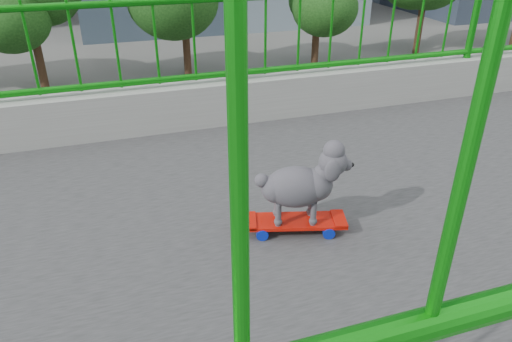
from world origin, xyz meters
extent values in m
cube|color=black|center=(-13.00, 0.00, 0.01)|extent=(18.00, 90.00, 0.02)
cube|color=#2D2D2F|center=(0.00, 0.00, 6.75)|extent=(3.00, 24.00, 0.50)
cube|color=gray|center=(-1.40, 0.00, 7.15)|extent=(0.20, 24.00, 0.30)
cylinder|color=black|center=(-25.80, -4.00, 1.36)|extent=(0.44, 0.44, 2.73)
ellipsoid|color=#11330E|center=(-25.80, -4.00, 4.51)|extent=(4.20, 4.20, 3.57)
cylinder|color=black|center=(-26.20, 4.00, 1.43)|extent=(0.44, 0.44, 2.87)
cylinder|color=black|center=(-25.60, 12.00, 1.33)|extent=(0.44, 0.44, 2.66)
cylinder|color=black|center=(-26.30, 20.00, 1.50)|extent=(0.44, 0.44, 3.01)
cube|color=red|center=(0.05, -0.10, 7.06)|extent=(0.27, 0.50, 0.02)
cube|color=#99999E|center=(0.00, -0.25, 7.04)|extent=(0.09, 0.05, 0.02)
cylinder|color=#0820B6|center=(-0.06, -0.23, 7.03)|extent=(0.04, 0.06, 0.06)
sphere|color=yellow|center=(-0.06, -0.23, 7.03)|extent=(0.02, 0.02, 0.02)
cylinder|color=#0820B6|center=(0.06, -0.27, 7.03)|extent=(0.04, 0.06, 0.06)
sphere|color=yellow|center=(0.06, -0.27, 7.03)|extent=(0.02, 0.02, 0.02)
cube|color=#99999E|center=(0.09, 0.05, 7.04)|extent=(0.09, 0.05, 0.02)
cylinder|color=#0820B6|center=(0.03, 0.06, 7.03)|extent=(0.04, 0.06, 0.06)
sphere|color=yellow|center=(0.03, 0.06, 7.03)|extent=(0.02, 0.02, 0.02)
cylinder|color=#0820B6|center=(0.15, 0.03, 7.03)|extent=(0.04, 0.06, 0.06)
sphere|color=yellow|center=(0.15, 0.03, 7.03)|extent=(0.02, 0.02, 0.02)
ellipsoid|color=#322F35|center=(0.05, -0.10, 7.24)|extent=(0.25, 0.32, 0.19)
sphere|color=#322F35|center=(0.09, 0.05, 7.36)|extent=(0.13, 0.13, 0.13)
sphere|color=black|center=(0.11, 0.13, 7.35)|extent=(0.02, 0.02, 0.02)
sphere|color=#322F35|center=(0.00, -0.25, 7.28)|extent=(0.06, 0.06, 0.06)
cylinder|color=#322F35|center=(0.03, -0.01, 7.12)|extent=(0.03, 0.03, 0.12)
cylinder|color=#322F35|center=(0.11, -0.04, 7.12)|extent=(0.03, 0.03, 0.12)
cylinder|color=#322F35|center=(-0.02, -0.17, 7.12)|extent=(0.03, 0.03, 0.12)
cylinder|color=#322F35|center=(0.06, -0.19, 7.12)|extent=(0.03, 0.03, 0.12)
imported|color=black|center=(-12.40, 8.72, 0.75)|extent=(2.49, 5.41, 1.50)
imported|color=gray|center=(-15.60, 6.46, 0.80)|extent=(2.25, 5.54, 1.61)
imported|color=red|center=(-18.80, 8.22, 0.76)|extent=(1.81, 4.49, 1.53)
imported|color=white|center=(-9.20, 4.06, 0.67)|extent=(2.22, 4.81, 1.34)
camera|label=1|loc=(1.76, -0.85, 8.31)|focal=33.44mm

